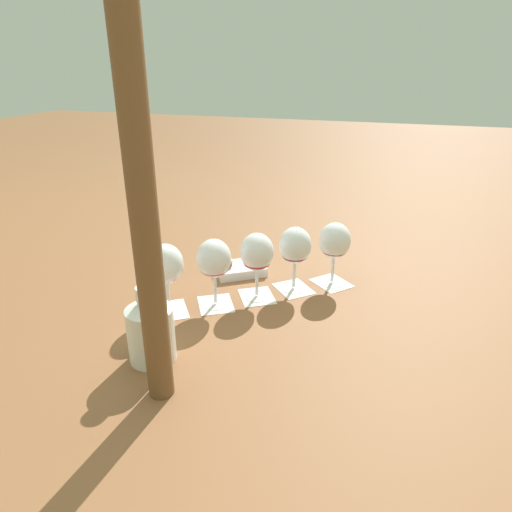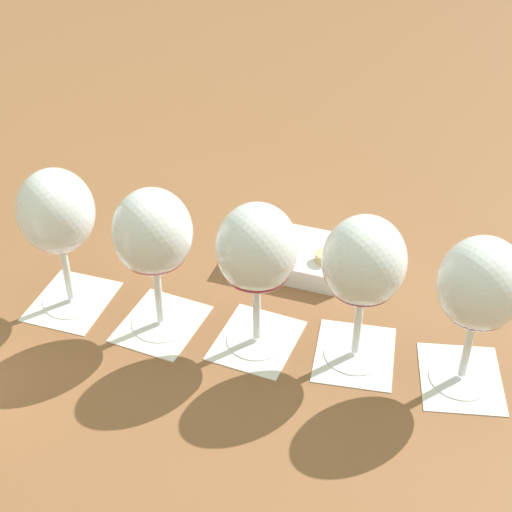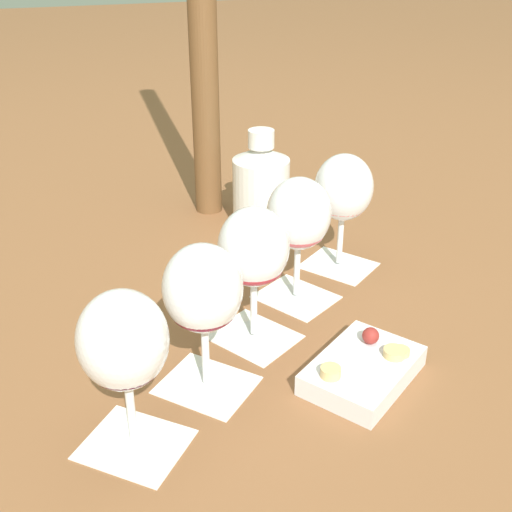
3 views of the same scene
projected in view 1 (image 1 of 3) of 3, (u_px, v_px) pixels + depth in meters
ground_plane at (257, 297)px, 1.29m from camera, size 8.00×8.00×0.00m
tasting_card_0 at (170, 310)px, 1.22m from camera, size 0.14×0.14×0.00m
tasting_card_1 at (216, 304)px, 1.25m from camera, size 0.14×0.13×0.00m
tasting_card_2 at (258, 296)px, 1.29m from camera, size 0.14×0.13×0.00m
tasting_card_3 at (294, 288)px, 1.33m from camera, size 0.14×0.14×0.00m
tasting_card_4 at (332, 283)px, 1.37m from camera, size 0.14×0.14×0.00m
wine_glass_0 at (166, 267)px, 1.17m from camera, size 0.09×0.09×0.19m
wine_glass_1 at (214, 261)px, 1.20m from camera, size 0.09×0.09×0.19m
wine_glass_2 at (258, 255)px, 1.24m from camera, size 0.09×0.09×0.19m
wine_glass_3 at (295, 248)px, 1.28m from camera, size 0.09×0.09×0.19m
wine_glass_4 at (335, 243)px, 1.32m from camera, size 0.09×0.09×0.19m
ceramic_vase at (151, 329)px, 1.00m from camera, size 0.10×0.10×0.18m
snack_dish at (240, 269)px, 1.42m from camera, size 0.17×0.18×0.05m
umbrella_pole at (139, 169)px, 0.74m from camera, size 0.05×0.05×0.91m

